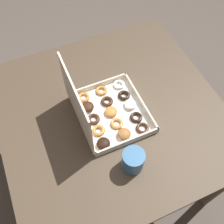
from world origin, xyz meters
name	(u,v)px	position (x,y,z in m)	size (l,w,h in m)	color
ground_plane	(111,167)	(0.00, 0.00, 0.00)	(8.00, 8.00, 0.00)	#564C44
dining_table	(111,122)	(0.00, 0.00, 0.66)	(1.02, 1.04, 0.76)	#4C3D2D
donut_box	(103,111)	(-0.02, 0.05, 0.81)	(0.35, 0.31, 0.31)	white
coffee_mug	(133,160)	(-0.28, 0.03, 0.81)	(0.09, 0.09, 0.11)	teal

